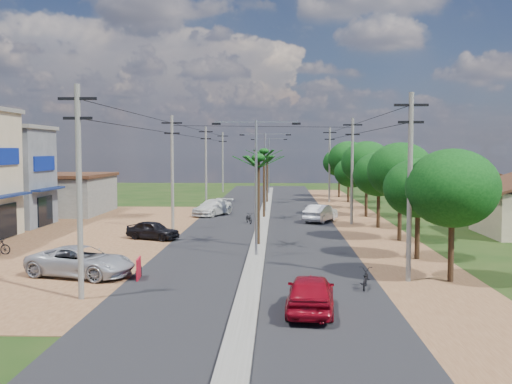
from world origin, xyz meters
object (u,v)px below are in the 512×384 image
car_silver_mid (321,214)px  roadside_sign (139,269)px  car_parked_dark (153,231)px  car_red_near (311,294)px  car_white_far (213,208)px  car_parked_silver (81,262)px  moto_rider_east (365,279)px

car_silver_mid → roadside_sign: 25.87m
car_silver_mid → car_parked_dark: car_silver_mid is taller
car_red_near → car_white_far: size_ratio=0.86×
car_parked_silver → car_silver_mid: bearing=-13.3°
car_silver_mid → car_white_far: car_silver_mid is taller
car_parked_dark → car_parked_silver: bearing=-161.0°
car_parked_silver → car_parked_dark: bearing=12.3°
car_white_far → moto_rider_east: 31.77m
roadside_sign → car_red_near: bearing=-41.9°
car_white_far → roadside_sign: car_white_far is taller
car_red_near → car_silver_mid: size_ratio=0.97×
car_white_far → car_parked_dark: car_white_far is taller
car_parked_silver → roadside_sign: size_ratio=4.22×
car_parked_silver → moto_rider_east: car_parked_silver is taller
car_silver_mid → moto_rider_east: 25.28m
car_white_far → car_parked_dark: (-2.50, -15.61, -0.10)m
car_parked_dark → moto_rider_east: size_ratio=2.23×
moto_rider_east → roadside_sign: size_ratio=1.35×
car_silver_mid → car_parked_silver: car_silver_mid is taller
car_red_near → roadside_sign: bearing=-31.1°
car_silver_mid → car_white_far: (-10.00, 4.81, -0.00)m
car_parked_silver → roadside_sign: car_parked_silver is taller
car_silver_mid → car_parked_dark: 16.52m
car_silver_mid → car_parked_dark: bearing=65.1°
car_parked_silver → moto_rider_east: size_ratio=3.14×
car_silver_mid → car_parked_dark: (-12.50, -10.80, -0.11)m
car_red_near → car_parked_silver: car_red_near is taller
car_silver_mid → roadside_sign: size_ratio=3.61×
car_silver_mid → moto_rider_east: car_silver_mid is taller
car_white_far → car_silver_mid: bearing=-2.1°
car_white_far → roadside_sign: (-0.50, -28.45, -0.23)m
car_parked_dark → roadside_sign: size_ratio=3.00×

